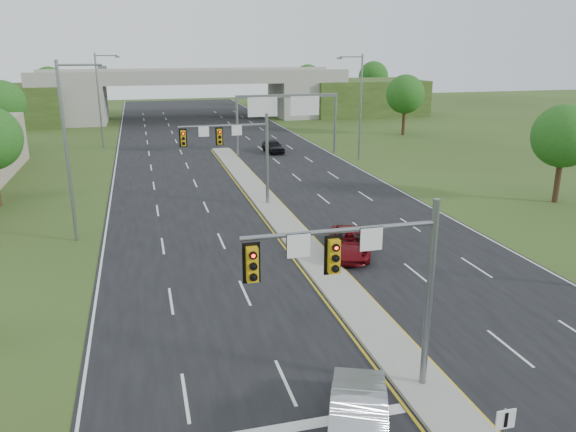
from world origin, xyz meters
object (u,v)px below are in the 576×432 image
Objects in this scene: keep_right_sign at (504,431)px; overpass at (194,98)px; signal_mast_near at (370,272)px; car_far_c at (273,146)px; car_far_a at (349,242)px; signal_mast_far at (237,145)px; car_silver at (358,412)px; sign_gantry at (286,108)px.

overpass is (0.00, 84.53, 2.04)m from keep_right_sign.
signal_mast_near is 47.32m from car_far_c.
overpass is 15.31× the size of car_far_a.
overpass reaches higher than signal_mast_far.
overpass is 81.94m from car_silver.
overpass reaches higher than car_far_a.
sign_gantry is at bearing -57.85° from car_far_c.
car_far_c is at bearing 70.04° from signal_mast_far.
signal_mast_near and signal_mast_far have the same top height.
keep_right_sign is 84.55m from overpass.
signal_mast_near is 14.64m from car_far_a.
sign_gantry is at bearing 78.75° from signal_mast_near.
signal_mast_near reaches higher than sign_gantry.
car_far_a is 33.31m from car_far_c.
signal_mast_far is at bearing -114.11° from sign_gantry.
car_silver is at bearing 140.03° from keep_right_sign.
keep_right_sign is 0.52× the size of car_far_c.
keep_right_sign is at bearing -75.81° from car_far_a.
overpass is at bearing -70.05° from car_silver.
signal_mast_far is 23.22m from car_far_c.
overpass is (2.26, 80.07, -1.17)m from signal_mast_near.
keep_right_sign is 0.03× the size of overpass.
signal_mast_far is (0.00, 25.00, 0.00)m from signal_mast_near.
car_far_a is at bearing -88.09° from overpass.
car_far_c is (8.76, 48.26, -0.09)m from car_silver.
keep_right_sign is at bearing -63.06° from signal_mast_near.
signal_mast_near is 1.64× the size of car_far_c.
car_silver is at bearing -88.49° from car_far_a.
car_silver is 16.06m from car_far_a.
keep_right_sign is 0.19× the size of sign_gantry.
car_far_a is 1.22× the size of car_far_c.
signal_mast_far is 21.91m from sign_gantry.
sign_gantry is at bearing 65.89° from signal_mast_far.
car_silver is at bearing -101.95° from sign_gantry.
overpass is (2.26, 55.07, -1.17)m from signal_mast_far.
car_silver is 0.95× the size of car_far_a.
signal_mast_near is at bearing 116.94° from keep_right_sign.
car_far_c is (5.54, 50.95, -0.77)m from keep_right_sign.
car_far_c is (-1.14, 1.50, -4.49)m from sign_gantry.
keep_right_sign reaches higher than car_far_a.
car_far_a is at bearing 71.43° from signal_mast_near.
signal_mast_near reaches higher than car_far_a.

